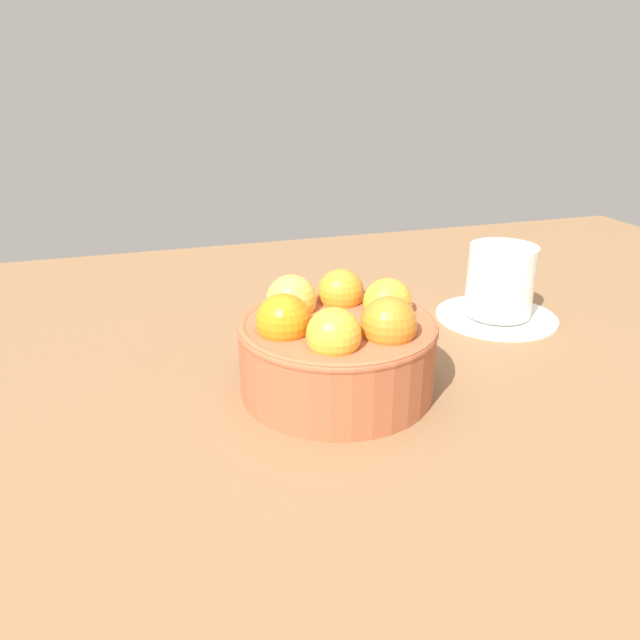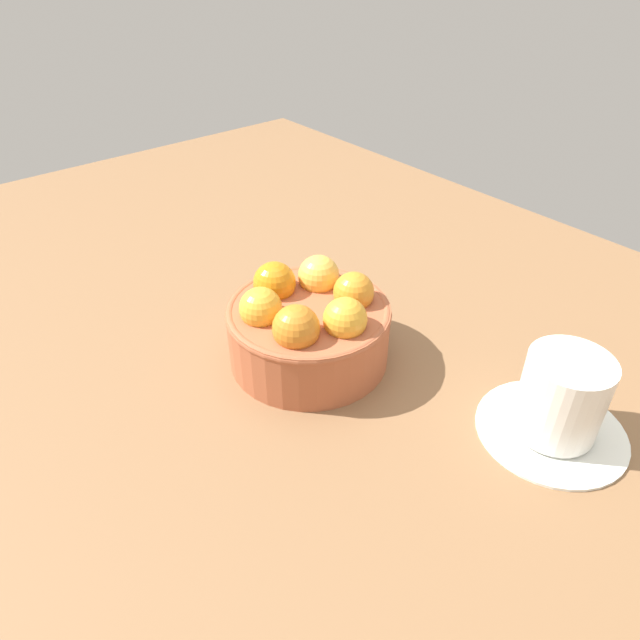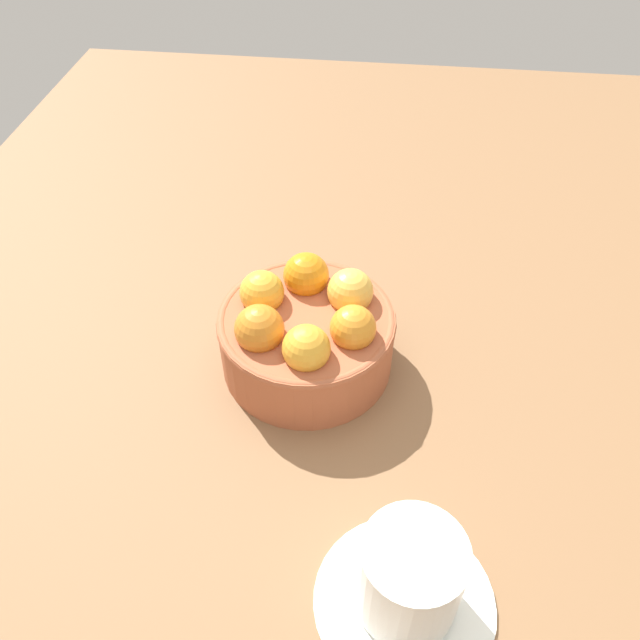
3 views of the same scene
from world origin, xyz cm
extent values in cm
cube|color=brown|center=(0.00, 0.00, -2.39)|extent=(145.73, 101.86, 4.77)
cylinder|color=#AD5938|center=(0.00, 0.00, 3.25)|extent=(16.91, 16.91, 6.51)
torus|color=#AD5938|center=(0.00, 0.00, 6.11)|extent=(17.11, 17.11, 1.00)
sphere|color=orange|center=(-3.00, 3.88, 7.42)|extent=(4.60, 4.60, 4.60)
sphere|color=gold|center=(-4.87, -0.66, 7.42)|extent=(4.35, 4.35, 4.35)
sphere|color=orange|center=(-1.86, -4.54, 7.42)|extent=(4.29, 4.29, 4.29)
sphere|color=#F7B948|center=(3.00, -3.88, 7.42)|extent=(4.49, 4.49, 4.49)
sphere|color=orange|center=(4.87, 0.66, 7.42)|extent=(4.57, 4.57, 4.57)
sphere|color=gold|center=(1.86, 4.54, 7.42)|extent=(4.33, 4.33, 4.33)
cylinder|color=white|center=(-22.92, -10.37, 0.30)|extent=(13.65, 13.65, 0.60)
cylinder|color=white|center=(-22.92, -10.37, 4.56)|extent=(7.46, 7.46, 7.93)
camera|label=1|loc=(15.25, 43.99, 25.94)|focal=33.33mm
camera|label=2|loc=(-37.70, 29.85, 39.35)|focal=32.04mm
camera|label=3|loc=(-42.58, -6.33, 49.09)|focal=36.02mm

